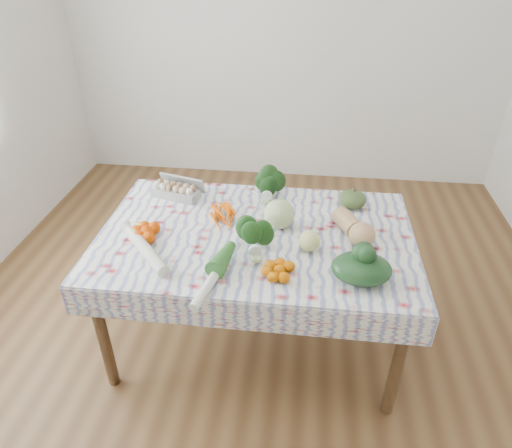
% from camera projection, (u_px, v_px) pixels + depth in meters
% --- Properties ---
extents(ground, '(4.50, 4.50, 0.00)m').
position_uv_depth(ground, '(256.00, 335.00, 2.83)').
color(ground, brown).
rests_on(ground, ground).
extents(wall_back, '(4.00, 0.04, 2.80)m').
position_uv_depth(wall_back, '(287.00, 28.00, 3.95)').
color(wall_back, silver).
rests_on(wall_back, ground).
extents(dining_table, '(1.60, 1.00, 0.75)m').
position_uv_depth(dining_table, '(256.00, 246.00, 2.46)').
color(dining_table, brown).
rests_on(dining_table, ground).
extents(tablecloth, '(1.66, 1.06, 0.01)m').
position_uv_depth(tablecloth, '(256.00, 234.00, 2.42)').
color(tablecloth, white).
rests_on(tablecloth, dining_table).
extents(egg_carton, '(0.31, 0.19, 0.08)m').
position_uv_depth(egg_carton, '(175.00, 191.00, 2.72)').
color(egg_carton, '#A2A29D').
rests_on(egg_carton, tablecloth).
extents(carrot_bunch, '(0.25, 0.24, 0.04)m').
position_uv_depth(carrot_bunch, '(223.00, 218.00, 2.51)').
color(carrot_bunch, '#EC5900').
rests_on(carrot_bunch, tablecloth).
extents(kale_bunch, '(0.18, 0.16, 0.15)m').
position_uv_depth(kale_bunch, '(267.00, 187.00, 2.69)').
color(kale_bunch, '#153811').
rests_on(kale_bunch, tablecloth).
extents(kabocha_squash, '(0.21, 0.21, 0.10)m').
position_uv_depth(kabocha_squash, '(352.00, 199.00, 2.62)').
color(kabocha_squash, '#425829').
rests_on(kabocha_squash, tablecloth).
extents(cabbage, '(0.16, 0.16, 0.16)m').
position_uv_depth(cabbage, '(279.00, 214.00, 2.43)').
color(cabbage, '#BCD288').
rests_on(cabbage, tablecloth).
extents(butternut_squash, '(0.25, 0.32, 0.13)m').
position_uv_depth(butternut_squash, '(354.00, 226.00, 2.35)').
color(butternut_squash, tan).
rests_on(butternut_squash, tablecloth).
extents(orange_cluster, '(0.21, 0.21, 0.07)m').
position_uv_depth(orange_cluster, '(146.00, 232.00, 2.36)').
color(orange_cluster, '#E94A00').
rests_on(orange_cluster, tablecloth).
extents(broccoli, '(0.19, 0.19, 0.12)m').
position_uv_depth(broccoli, '(254.00, 242.00, 2.25)').
color(broccoli, '#1C4B17').
rests_on(broccoli, tablecloth).
extents(mandarin_cluster, '(0.22, 0.22, 0.06)m').
position_uv_depth(mandarin_cluster, '(279.00, 270.00, 2.11)').
color(mandarin_cluster, '#D56500').
rests_on(mandarin_cluster, tablecloth).
extents(grapefruit, '(0.12, 0.12, 0.11)m').
position_uv_depth(grapefruit, '(310.00, 241.00, 2.26)').
color(grapefruit, '#E5E780').
rests_on(grapefruit, tablecloth).
extents(spinach_bag, '(0.29, 0.23, 0.12)m').
position_uv_depth(spinach_bag, '(362.00, 268.00, 2.07)').
color(spinach_bag, black).
rests_on(spinach_bag, tablecloth).
extents(daikon, '(0.33, 0.36, 0.06)m').
position_uv_depth(daikon, '(146.00, 250.00, 2.24)').
color(daikon, beige).
rests_on(daikon, tablecloth).
extents(leek, '(0.14, 0.43, 0.05)m').
position_uv_depth(leek, '(214.00, 277.00, 2.08)').
color(leek, white).
rests_on(leek, tablecloth).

